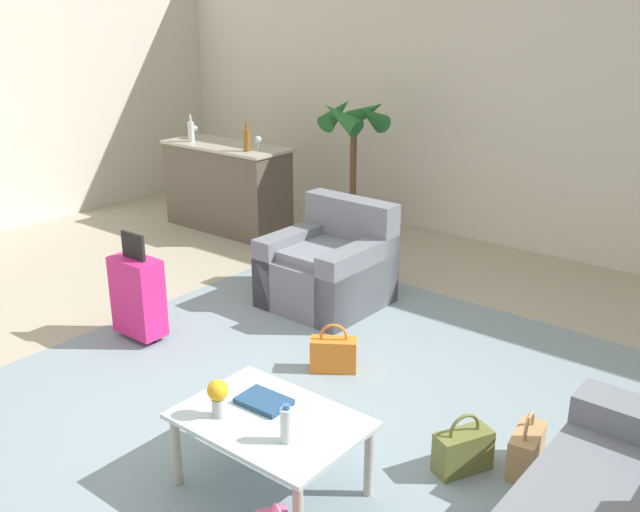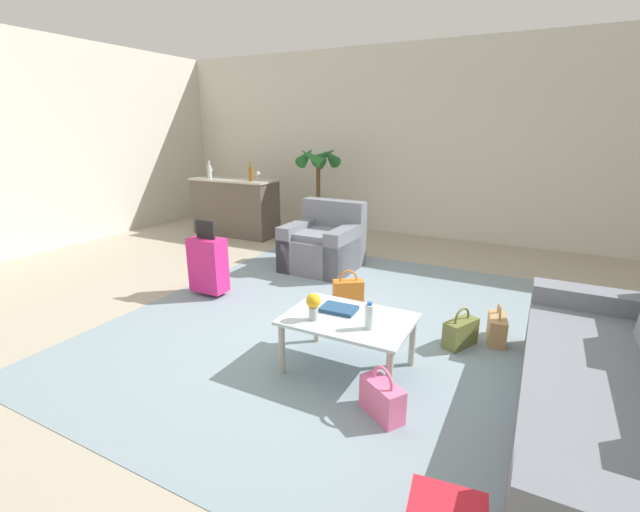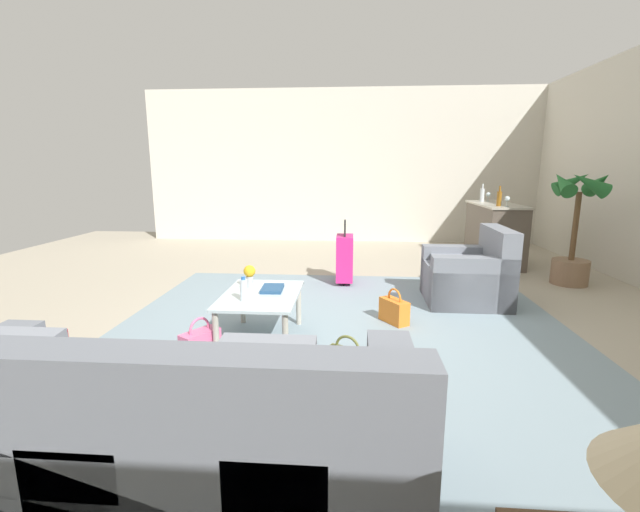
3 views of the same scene
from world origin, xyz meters
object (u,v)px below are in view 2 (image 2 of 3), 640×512
object	(u,v)px
armchair	(325,246)
flower_vase	(313,304)
wine_bottle_amber	(251,174)
handbag_orange	(348,290)
wine_glass_leftmost	(211,171)
handbag_olive	(460,332)
water_bottle	(369,316)
couch	(637,412)
bar_console	(235,206)
potted_palm	(318,191)
handbag_pink	(382,398)
coffee_table	(349,325)
suitcase_magenta	(208,264)
handbag_tan	(497,328)
coffee_table_book	(339,309)
wine_glass_left_of_centre	(258,174)

from	to	relation	value
armchair	flower_vase	distance (m)	2.57
wine_bottle_amber	handbag_orange	bearing A→B (deg)	-34.97
wine_bottle_amber	flower_vase	bearing A→B (deg)	-47.86
wine_glass_leftmost	handbag_olive	size ratio (longest dim) A/B	0.43
water_bottle	handbag_orange	size ratio (longest dim) A/B	0.57
water_bottle	wine_bottle_amber	bearing A→B (deg)	136.55
couch	water_bottle	xyz separation A→B (m)	(-1.60, -0.00, 0.24)
bar_console	potted_palm	distance (m)	1.46
couch	handbag_pink	size ratio (longest dim) A/B	6.88
coffee_table	suitcase_magenta	distance (m)	2.12
suitcase_magenta	wine_glass_leftmost	bearing A→B (deg)	129.79
coffee_table	handbag_tan	xyz separation A→B (m)	(0.97, 1.00, -0.25)
suitcase_magenta	couch	bearing A→B (deg)	-11.90
coffee_table_book	handbag_tan	bearing A→B (deg)	37.83
coffee_table	bar_console	xyz separation A→B (m)	(-3.50, 3.10, 0.12)
flower_vase	handbag_pink	world-z (taller)	flower_vase
coffee_table_book	wine_bottle_amber	bearing A→B (deg)	133.08
flower_vase	handbag_tan	distance (m)	1.71
coffee_table_book	bar_console	size ratio (longest dim) A/B	0.18
wine_bottle_amber	handbag_pink	xyz separation A→B (m)	(3.48, -3.40, -0.95)
water_bottle	coffee_table	bearing A→B (deg)	153.43
coffee_table	flower_vase	bearing A→B (deg)	-145.71
coffee_table_book	potted_palm	distance (m)	4.19
potted_palm	wine_glass_left_of_centre	bearing A→B (deg)	-141.81
armchair	coffee_table_book	size ratio (longest dim) A/B	3.29
coffee_table	wine_bottle_amber	bearing A→B (deg)	135.68
suitcase_magenta	handbag_orange	distance (m)	1.57
wine_glass_leftmost	handbag_olive	world-z (taller)	wine_glass_leftmost
wine_bottle_amber	potted_palm	distance (m)	1.16
handbag_orange	potted_palm	xyz separation A→B (m)	(-1.66, 2.47, 0.64)
handbag_orange	armchair	bearing A→B (deg)	128.84
handbag_tan	wine_glass_leftmost	bearing A→B (deg)	157.00
water_bottle	suitcase_magenta	world-z (taller)	suitcase_magenta
flower_vase	handbag_tan	xyz separation A→B (m)	(1.19, 1.15, -0.43)
couch	coffee_table	xyz separation A→B (m)	(-1.80, 0.10, 0.09)
suitcase_magenta	handbag_tan	size ratio (longest dim) A/B	2.37
flower_vase	wine_bottle_amber	distance (m)	4.26
armchair	potted_palm	size ratio (longest dim) A/B	0.58
armchair	suitcase_magenta	world-z (taller)	armchair
suitcase_magenta	potted_palm	bearing A→B (deg)	93.81
wine_glass_left_of_centre	armchair	bearing A→B (deg)	-28.39
handbag_olive	suitcase_magenta	bearing A→B (deg)	-178.41
handbag_orange	couch	bearing A→B (deg)	-29.56
bar_console	wine_bottle_amber	distance (m)	0.74
coffee_table	handbag_olive	bearing A→B (deg)	47.65
couch	potted_palm	distance (m)	5.54
flower_vase	handbag_orange	bearing A→B (deg)	103.09
coffee_table	handbag_pink	bearing A→B (deg)	-44.29
flower_vase	handbag_tan	world-z (taller)	flower_vase
bar_console	wine_glass_leftmost	world-z (taller)	wine_glass_leftmost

